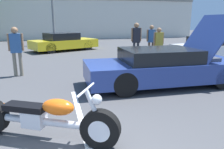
# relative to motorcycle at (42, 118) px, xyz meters

# --- Properties ---
(parking_stripe_middle) EXTENTS (0.12, 5.45, 0.01)m
(parking_stripe_middle) POSITION_rel_motorcycle_xyz_m (0.69, -0.32, -0.38)
(parking_stripe_middle) COLOR white
(parking_stripe_middle) RESTS_ON ground
(far_building) EXTENTS (32.00, 4.20, 4.40)m
(far_building) POSITION_rel_motorcycle_xyz_m (0.22, 22.23, 1.95)
(far_building) COLOR beige
(far_building) RESTS_ON ground
(motorcycle) EXTENTS (2.36, 1.37, 0.95)m
(motorcycle) POSITION_rel_motorcycle_xyz_m (0.00, 0.00, 0.00)
(motorcycle) COLOR black
(motorcycle) RESTS_ON ground
(show_car_hood_open) EXTENTS (4.79, 1.90, 2.12)m
(show_car_hood_open) POSITION_rel_motorcycle_xyz_m (3.47, 2.44, 0.18)
(show_car_hood_open) COLOR navy
(show_car_hood_open) RESTS_ON ground
(parked_car_mid_row) EXTENTS (4.64, 3.44, 1.17)m
(parked_car_mid_row) POSITION_rel_motorcycle_xyz_m (0.83, 11.47, 0.17)
(parked_car_mid_row) COLOR yellow
(parked_car_mid_row) RESTS_ON ground
(parked_car_right_row) EXTENTS (4.52, 2.71, 1.17)m
(parked_car_right_row) POSITION_rel_motorcycle_xyz_m (8.00, 5.86, 0.18)
(parked_car_right_row) COLOR white
(parked_car_right_row) RESTS_ON ground
(spectator_near_motorcycle) EXTENTS (0.52, 0.21, 1.62)m
(spectator_near_motorcycle) POSITION_rel_motorcycle_xyz_m (4.97, 5.92, 0.57)
(spectator_near_motorcycle) COLOR brown
(spectator_near_motorcycle) RESTS_ON ground
(spectator_by_show_car) EXTENTS (0.52, 0.24, 1.84)m
(spectator_by_show_car) POSITION_rel_motorcycle_xyz_m (4.12, 6.61, 0.72)
(spectator_by_show_car) COLOR #333338
(spectator_by_show_car) RESTS_ON ground
(spectator_midground) EXTENTS (0.52, 0.23, 1.71)m
(spectator_midground) POSITION_rel_motorcycle_xyz_m (5.18, 7.21, 0.64)
(spectator_midground) COLOR brown
(spectator_midground) RESTS_ON ground
(spectator_far_lot) EXTENTS (0.52, 0.23, 1.73)m
(spectator_far_lot) POSITION_rel_motorcycle_xyz_m (-1.05, 4.76, 0.64)
(spectator_far_lot) COLOR gray
(spectator_far_lot) RESTS_ON ground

